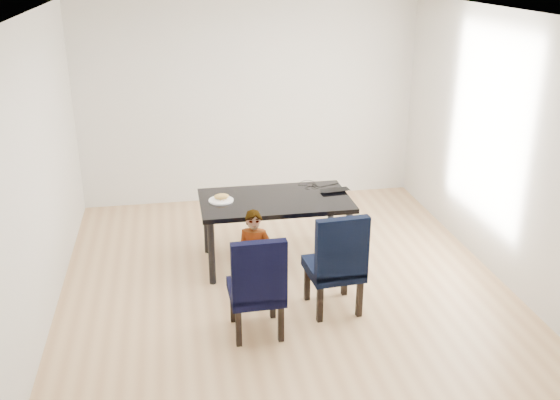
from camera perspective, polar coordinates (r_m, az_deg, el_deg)
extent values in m
cube|color=tan|center=(6.52, 0.31, -7.64)|extent=(4.50, 5.00, 0.01)
cube|color=white|center=(5.71, 0.37, 16.81)|extent=(4.50, 5.00, 0.01)
cube|color=silver|center=(8.37, -2.83, 8.92)|extent=(4.50, 0.01, 2.70)
cube|color=white|center=(3.74, 7.42, -7.88)|extent=(4.50, 0.01, 2.70)
cube|color=silver|center=(6.01, -21.32, 2.35)|extent=(0.01, 5.00, 2.70)
cube|color=silver|center=(6.75, 19.58, 4.58)|extent=(0.01, 5.00, 2.70)
cube|color=black|center=(6.79, -0.45, -2.81)|extent=(1.60, 0.90, 0.75)
cube|color=black|center=(5.52, -2.23, -7.58)|extent=(0.48, 0.50, 0.98)
cube|color=black|center=(5.88, 4.93, -5.48)|extent=(0.53, 0.54, 1.02)
imported|color=#FF4815|center=(5.99, -2.35, -5.27)|extent=(0.40, 0.32, 0.95)
cylinder|color=white|center=(6.61, -5.41, -0.02)|extent=(0.31, 0.31, 0.01)
ellipsoid|color=gold|center=(6.60, -5.38, 0.32)|extent=(0.17, 0.09, 0.06)
imported|color=black|center=(6.90, 4.93, 0.99)|extent=(0.34, 0.23, 0.02)
torus|color=black|center=(6.98, 2.91, 1.19)|extent=(0.18, 0.18, 0.01)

